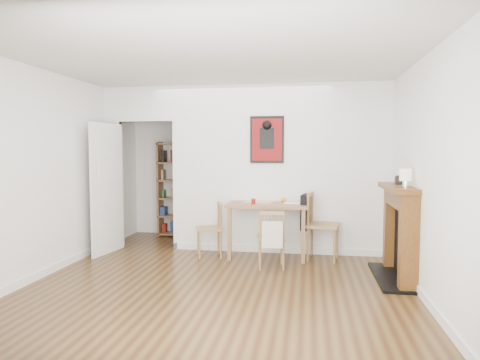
% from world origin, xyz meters
% --- Properties ---
extents(ground, '(5.20, 5.20, 0.00)m').
position_xyz_m(ground, '(0.00, 0.00, 0.00)').
color(ground, brown).
rests_on(ground, ground).
extents(room_shell, '(5.20, 5.20, 5.20)m').
position_xyz_m(room_shell, '(0.10, 1.34, 1.30)').
color(room_shell, white).
rests_on(room_shell, ground).
extents(dining_table, '(1.18, 0.75, 0.81)m').
position_xyz_m(dining_table, '(0.44, 1.10, 0.71)').
color(dining_table, olive).
rests_on(dining_table, ground).
extents(chair_left, '(0.52, 0.52, 0.81)m').
position_xyz_m(chair_left, '(-0.43, 0.98, 0.41)').
color(chair_left, '#A0854A').
rests_on(chair_left, ground).
extents(chair_right, '(0.62, 0.56, 0.98)m').
position_xyz_m(chair_right, '(1.23, 1.06, 0.51)').
color(chair_right, '#A0854A').
rests_on(chair_right, ground).
extents(chair_front, '(0.45, 0.49, 0.79)m').
position_xyz_m(chair_front, '(0.54, 0.49, 0.40)').
color(chair_front, '#A0854A').
rests_on(chair_front, ground).
extents(bookshelf, '(0.73, 0.29, 1.74)m').
position_xyz_m(bookshelf, '(-1.35, 2.40, 0.86)').
color(bookshelf, olive).
rests_on(bookshelf, ground).
extents(fireplace, '(0.45, 1.25, 1.16)m').
position_xyz_m(fireplace, '(2.16, 0.25, 0.62)').
color(fireplace, brown).
rests_on(fireplace, ground).
extents(red_glass, '(0.06, 0.06, 0.08)m').
position_xyz_m(red_glass, '(0.25, 0.94, 0.85)').
color(red_glass, maroon).
rests_on(red_glass, dining_table).
extents(orange_fruit, '(0.08, 0.08, 0.08)m').
position_xyz_m(orange_fruit, '(0.67, 1.18, 0.84)').
color(orange_fruit, orange).
rests_on(orange_fruit, dining_table).
extents(placemat, '(0.49, 0.40, 0.00)m').
position_xyz_m(placemat, '(0.29, 1.19, 0.81)').
color(placemat, beige).
rests_on(placemat, dining_table).
extents(notebook, '(0.31, 0.26, 0.01)m').
position_xyz_m(notebook, '(0.83, 1.11, 0.81)').
color(notebook, white).
rests_on(notebook, dining_table).
extents(mantel_lamp, '(0.14, 0.14, 0.22)m').
position_xyz_m(mantel_lamp, '(2.14, -0.06, 1.30)').
color(mantel_lamp, silver).
rests_on(mantel_lamp, fireplace).
extents(ceramic_jar_a, '(0.09, 0.09, 0.11)m').
position_xyz_m(ceramic_jar_a, '(2.16, 0.40, 1.22)').
color(ceramic_jar_a, black).
rests_on(ceramic_jar_a, fireplace).
extents(ceramic_jar_b, '(0.08, 0.08, 0.09)m').
position_xyz_m(ceramic_jar_b, '(2.17, 0.52, 1.21)').
color(ceramic_jar_b, black).
rests_on(ceramic_jar_b, fireplace).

